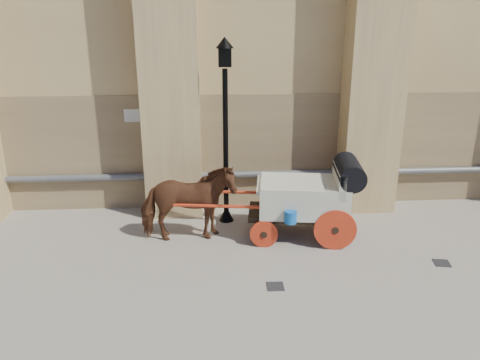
{
  "coord_description": "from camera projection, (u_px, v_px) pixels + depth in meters",
  "views": [
    {
      "loc": [
        -0.1,
        -7.85,
        4.73
      ],
      "look_at": [
        0.57,
        1.93,
        1.41
      ],
      "focal_mm": 35.0,
      "sensor_mm": 36.0,
      "label": 1
    }
  ],
  "objects": [
    {
      "name": "ground",
      "position": [
        217.0,
        283.0,
        8.94
      ],
      "size": [
        90.0,
        90.0,
        0.0
      ],
      "primitive_type": "plane",
      "color": "gray",
      "rests_on": "ground"
    },
    {
      "name": "horse",
      "position": [
        188.0,
        204.0,
        10.42
      ],
      "size": [
        2.17,
        1.11,
        1.78
      ],
      "primitive_type": "imported",
      "rotation": [
        0.0,
        0.0,
        1.65
      ],
      "color": "brown",
      "rests_on": "ground"
    },
    {
      "name": "carriage",
      "position": [
        310.0,
        195.0,
        10.57
      ],
      "size": [
        4.41,
        1.73,
        1.88
      ],
      "rotation": [
        0.0,
        0.0,
        -0.14
      ],
      "color": "black",
      "rests_on": "ground"
    },
    {
      "name": "street_lamp",
      "position": [
        225.0,
        128.0,
        11.01
      ],
      "size": [
        0.41,
        0.41,
        4.42
      ],
      "color": "black",
      "rests_on": "ground"
    },
    {
      "name": "drain_grate_near",
      "position": [
        275.0,
        286.0,
        8.8
      ],
      "size": [
        0.33,
        0.33,
        0.01
      ],
      "primitive_type": "cube",
      "rotation": [
        0.0,
        0.0,
        -0.03
      ],
      "color": "black",
      "rests_on": "ground"
    },
    {
      "name": "drain_grate_far",
      "position": [
        442.0,
        263.0,
        9.65
      ],
      "size": [
        0.38,
        0.38,
        0.01
      ],
      "primitive_type": "cube",
      "rotation": [
        0.0,
        0.0,
        -0.2
      ],
      "color": "black",
      "rests_on": "ground"
    }
  ]
}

